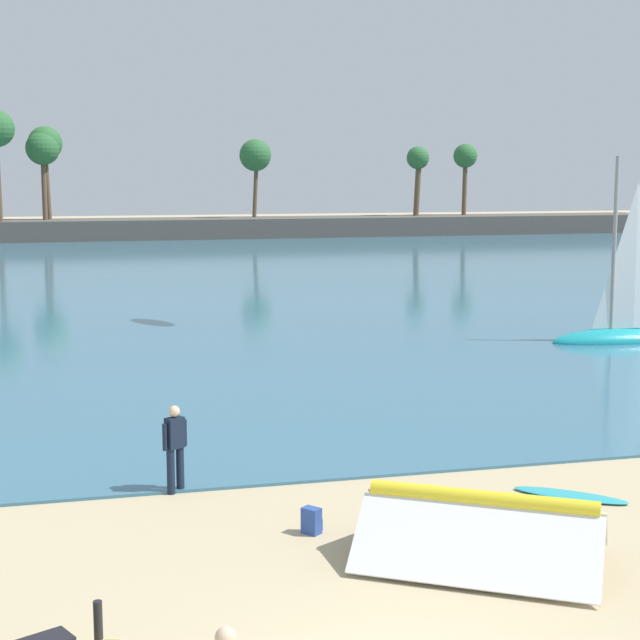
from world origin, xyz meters
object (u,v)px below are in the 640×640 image
folded_kite (482,517)px  sailboat_near_shore (620,324)px  person_at_waterline (175,446)px  backpack_near_kite (312,521)px  surfboard (570,495)px

folded_kite → sailboat_near_shore: size_ratio=0.63×
person_at_waterline → sailboat_near_shore: 21.09m
person_at_waterline → backpack_near_kite: person_at_waterline is taller
folded_kite → surfboard: bearing=41.2°
person_at_waterline → sailboat_near_shore: bearing=37.2°
person_at_waterline → surfboard: size_ratio=0.79×
folded_kite → person_at_waterline: person_at_waterline is taller
folded_kite → person_at_waterline: bearing=132.7°
sailboat_near_shore → person_at_waterline: bearing=-142.8°
sailboat_near_shore → backpack_near_kite: bearing=-133.9°
surfboard → sailboat_near_shore: sailboat_near_shore is taller
surfboard → sailboat_near_shore: (9.77, 14.81, 0.64)m
backpack_near_kite → surfboard: size_ratio=0.21×
backpack_near_kite → surfboard: bearing=7.1°
folded_kite → backpack_near_kite: folded_kite is taller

